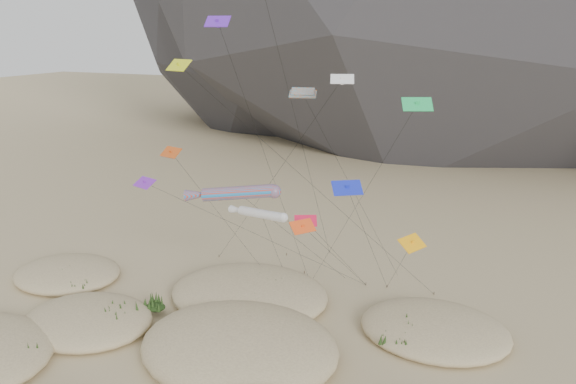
% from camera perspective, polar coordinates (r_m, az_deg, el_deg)
% --- Properties ---
extents(dunes, '(51.78, 35.69, 3.89)m').
position_cam_1_polar(dunes, '(48.80, -9.50, -15.39)').
color(dunes, '#CCB789').
rests_on(dunes, ground).
extents(dune_grass, '(43.09, 28.20, 1.55)m').
position_cam_1_polar(dune_grass, '(47.99, -8.21, -15.69)').
color(dune_grass, black).
rests_on(dune_grass, ground).
extents(kite_stakes, '(25.22, 6.38, 0.30)m').
position_cam_1_polar(kite_stakes, '(62.34, 3.16, -8.38)').
color(kite_stakes, '#3F2D1E').
rests_on(kite_stakes, ground).
extents(rainbow_tube_kite, '(11.85, 13.12, 12.95)m').
position_cam_1_polar(rainbow_tube_kite, '(50.46, -5.42, -0.10)').
color(rainbow_tube_kite, red).
rests_on(rainbow_tube_kite, ground).
extents(white_tube_kite, '(6.73, 10.15, 10.69)m').
position_cam_1_polar(white_tube_kite, '(50.94, -2.96, -2.21)').
color(white_tube_kite, silver).
rests_on(white_tube_kite, ground).
extents(multi_parafoil, '(8.60, 11.32, 21.13)m').
position_cam_1_polar(multi_parafoil, '(50.22, 1.66, 9.75)').
color(multi_parafoil, '#EB5918').
rests_on(multi_parafoil, ground).
extents(delta_kites, '(27.38, 18.48, 27.07)m').
position_cam_1_polar(delta_kites, '(46.47, 0.07, 3.84)').
color(delta_kites, '#1625BF').
rests_on(delta_kites, ground).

